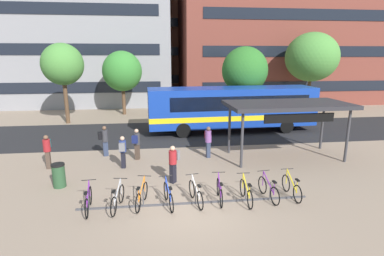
{
  "coord_description": "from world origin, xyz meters",
  "views": [
    {
      "loc": [
        -1.06,
        -10.03,
        5.47
      ],
      "look_at": [
        0.75,
        5.12,
        1.77
      ],
      "focal_mm": 28.32,
      "sensor_mm": 36.0,
      "label": 1
    }
  ],
  "objects": [
    {
      "name": "commuter_navy_pack_1",
      "position": [
        -2.15,
        5.61,
        0.97
      ],
      "size": [
        0.47,
        0.59,
        1.68
      ],
      "rotation": [
        0.0,
        0.0,
        1.23
      ],
      "color": "#47382D",
      "rests_on": "ground"
    },
    {
      "name": "parked_bicycle_yellow_6",
      "position": [
        2.23,
        0.22,
        0.38
      ],
      "size": [
        0.52,
        1.72,
        0.99
      ],
      "rotation": [
        0.0,
        0.0,
        1.56
      ],
      "color": "black",
      "rests_on": "ground"
    },
    {
      "name": "street_tree_1",
      "position": [
        13.73,
        17.87,
        5.25
      ],
      "size": [
        4.94,
        4.94,
        7.56
      ],
      "color": "brown",
      "rests_on": "ground"
    },
    {
      "name": "bus_lane_asphalt",
      "position": [
        0.0,
        11.07,
        0.0
      ],
      "size": [
        80.0,
        7.2,
        0.01
      ],
      "primitive_type": "cube",
      "color": "#232326",
      "rests_on": "ground"
    },
    {
      "name": "transit_shelter",
      "position": [
        5.84,
        5.01,
        2.82
      ],
      "size": [
        6.52,
        3.3,
        3.01
      ],
      "rotation": [
        0.0,
        0.0,
        0.03
      ],
      "color": "#38383D",
      "rests_on": "ground"
    },
    {
      "name": "parked_bicycle_purple_7",
      "position": [
        3.17,
        0.38,
        0.38
      ],
      "size": [
        0.52,
        1.72,
        0.99
      ],
      "rotation": [
        0.0,
        0.0,
        1.69
      ],
      "color": "black",
      "rests_on": "ground"
    },
    {
      "name": "building_centre_block",
      "position": [
        -1.64,
        38.17,
        7.41
      ],
      "size": [
        17.33,
        12.44,
        14.82
      ],
      "color": "brown",
      "rests_on": "ground"
    },
    {
      "name": "street_tree_0",
      "position": [
        -4.07,
        18.63,
        4.0
      ],
      "size": [
        3.57,
        3.57,
        5.84
      ],
      "color": "brown",
      "rests_on": "ground"
    },
    {
      "name": "building_left_wing",
      "position": [
        -8.83,
        28.13,
        9.38
      ],
      "size": [
        18.8,
        12.81,
        18.75
      ],
      "color": "gray",
      "rests_on": "ground"
    },
    {
      "name": "city_bus",
      "position": [
        4.31,
        11.07,
        1.78
      ],
      "size": [
        12.12,
        3.09,
        3.2
      ],
      "rotation": [
        0.0,
        0.0,
        3.19
      ],
      "color": "#14389E",
      "rests_on": "ground"
    },
    {
      "name": "parked_bicycle_white_4",
      "position": [
        0.32,
        0.35,
        0.38
      ],
      "size": [
        0.52,
        1.7,
        0.99
      ],
      "rotation": [
        0.0,
        0.0,
        1.75
      ],
      "color": "black",
      "rests_on": "ground"
    },
    {
      "name": "parked_bicycle_orange_2",
      "position": [
        -1.69,
        0.41,
        0.38
      ],
      "size": [
        0.56,
        1.69,
        0.99
      ],
      "rotation": [
        0.0,
        0.0,
        1.36
      ],
      "color": "black",
      "rests_on": "ground"
    },
    {
      "name": "commuter_maroon_pack_0",
      "position": [
        1.68,
        5.55,
        0.99
      ],
      "size": [
        0.37,
        0.54,
        1.72
      ],
      "rotation": [
        0.0,
        0.0,
        4.79
      ],
      "color": "#2D3851",
      "rests_on": "ground"
    },
    {
      "name": "commuter_grey_pack_2",
      "position": [
        -0.4,
        2.38,
        0.98
      ],
      "size": [
        0.57,
        0.6,
        1.69
      ],
      "rotation": [
        0.0,
        0.0,
        4.0
      ],
      "color": "black",
      "rests_on": "ground"
    },
    {
      "name": "trash_bin",
      "position": [
        -5.24,
        2.5,
        0.52
      ],
      "size": [
        0.55,
        0.55,
        1.03
      ],
      "color": "#284C2D",
      "rests_on": "ground"
    },
    {
      "name": "commuter_grey_pack_5",
      "position": [
        -2.76,
        4.43,
        0.93
      ],
      "size": [
        0.34,
        0.52,
        1.62
      ],
      "rotation": [
        0.0,
        0.0,
        1.56
      ],
      "color": "black",
      "rests_on": "ground"
    },
    {
      "name": "parked_bicycle_yellow_8",
      "position": [
        4.14,
        0.44,
        0.38
      ],
      "size": [
        0.52,
        1.72,
        0.99
      ],
      "rotation": [
        0.0,
        0.0,
        1.59
      ],
      "color": "black",
      "rests_on": "ground"
    },
    {
      "name": "ground",
      "position": [
        0.0,
        0.0,
        0.0
      ],
      "size": [
        200.0,
        200.0,
        0.0
      ],
      "primitive_type": "plane",
      "color": "gray"
    },
    {
      "name": "street_tree_3",
      "position": [
        -8.3,
        15.3,
        4.72
      ],
      "size": [
        3.23,
        3.23,
        6.39
      ],
      "color": "brown",
      "rests_on": "ground"
    },
    {
      "name": "commuter_black_pack_3",
      "position": [
        -3.95,
        6.42,
        0.98
      ],
      "size": [
        0.59,
        0.44,
        1.7
      ],
      "rotation": [
        0.0,
        0.0,
        0.28
      ],
      "color": "#2D3851",
      "rests_on": "ground"
    },
    {
      "name": "parked_bicycle_purple_0",
      "position": [
        -3.57,
        0.24,
        0.38
      ],
      "size": [
        0.52,
        1.72,
        0.99
      ],
      "rotation": [
        0.0,
        0.0,
        1.66
      ],
      "color": "black",
      "rests_on": "ground"
    },
    {
      "name": "parked_bicycle_blue_3",
      "position": [
        -0.71,
        0.29,
        0.38
      ],
      "size": [
        0.52,
        1.71,
        0.99
      ],
      "rotation": [
        0.0,
        0.0,
        1.73
      ],
      "color": "black",
      "rests_on": "ground"
    },
    {
      "name": "street_tree_2",
      "position": [
        6.12,
        14.14,
        4.24
      ],
      "size": [
        3.69,
        3.69,
        6.14
      ],
      "color": "brown",
      "rests_on": "ground"
    },
    {
      "name": "parked_bicycle_purple_5",
      "position": [
        1.25,
        0.43,
        0.38
      ],
      "size": [
        0.52,
        1.72,
        0.99
      ],
      "rotation": [
        0.0,
        0.0,
        1.48
      ],
      "color": "black",
      "rests_on": "ground"
    },
    {
      "name": "commuter_teal_pack_4",
      "position": [
        -6.42,
        4.84,
        0.98
      ],
      "size": [
        0.38,
        0.56,
        1.7
      ],
      "rotation": [
        0.0,
        0.0,
        4.85
      ],
      "color": "#47382D",
      "rests_on": "ground"
    },
    {
      "name": "parked_bicycle_silver_1",
      "position": [
        -2.55,
        0.26,
        0.38
      ],
      "size": [
        0.52,
        1.71,
        0.99
      ],
      "rotation": [
        0.0,
        0.0,
        1.41
      ],
      "color": "black",
      "rests_on": "ground"
    },
    {
      "name": "bike_rack",
      "position": [
        0.3,
        0.32,
        0.09
      ],
      "size": [
        8.74,
        0.11,
        0.7
      ],
      "rotation": [
        0.0,
        0.0,
        0.0
      ],
      "color": "#47474C",
      "rests_on": "ground"
    }
  ]
}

